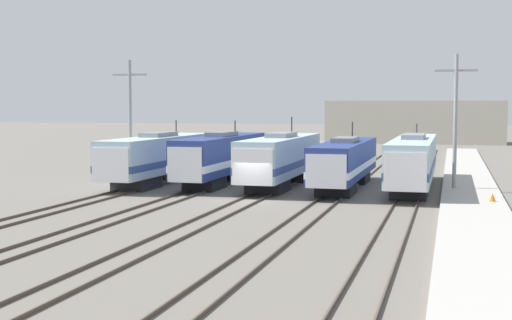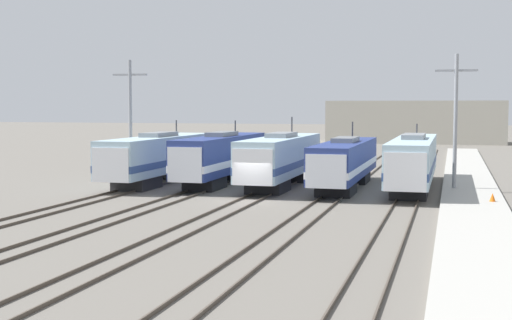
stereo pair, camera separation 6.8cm
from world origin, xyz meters
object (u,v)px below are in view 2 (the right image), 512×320
(locomotive_far_left, at_px, (157,157))
(catenary_tower_right, at_px, (455,119))
(catenary_tower_left, at_px, (130,117))
(locomotive_far_right, at_px, (413,161))
(locomotive_center_right, at_px, (345,162))
(locomotive_center_left, at_px, (220,157))
(traffic_cone, at_px, (492,197))
(locomotive_center, at_px, (280,159))

(locomotive_far_left, distance_m, catenary_tower_right, 23.54)
(catenary_tower_left, bearing_deg, locomotive_far_right, 0.38)
(locomotive_center_right, bearing_deg, locomotive_center_left, 176.75)
(catenary_tower_left, height_order, catenary_tower_right, same)
(locomotive_far_left, distance_m, locomotive_far_right, 20.33)
(catenary_tower_right, bearing_deg, locomotive_center_left, 179.33)
(locomotive_center_right, height_order, catenary_tower_right, catenary_tower_right)
(locomotive_center_left, bearing_deg, catenary_tower_right, -0.67)
(locomotive_center_left, xyz_separation_m, traffic_cone, (20.56, -7.37, -1.62))
(locomotive_center_right, xyz_separation_m, catenary_tower_right, (8.07, 0.36, 3.36))
(catenary_tower_right, bearing_deg, locomotive_far_right, 177.11)
(locomotive_far_left, xyz_separation_m, traffic_cone, (25.64, -6.33, -1.60))
(locomotive_center, bearing_deg, locomotive_far_right, 2.43)
(locomotive_far_right, relative_size, traffic_cone, 36.74)
(locomotive_center_left, height_order, locomotive_center, locomotive_center)
(locomotive_far_left, xyz_separation_m, locomotive_center, (10.15, 0.55, 0.03))
(locomotive_center_left, relative_size, locomotive_center_right, 0.96)
(locomotive_center, height_order, locomotive_far_right, locomotive_center)
(locomotive_center, distance_m, traffic_cone, 17.02)
(locomotive_center, xyz_separation_m, locomotive_center_right, (5.08, -0.09, -0.14))
(locomotive_center_left, height_order, catenary_tower_right, catenary_tower_right)
(locomotive_center, bearing_deg, locomotive_center_right, -0.97)
(catenary_tower_left, bearing_deg, catenary_tower_right, 0.00)
(catenary_tower_left, distance_m, catenary_tower_right, 25.99)
(locomotive_far_right, distance_m, catenary_tower_left, 23.22)
(locomotive_center_left, bearing_deg, traffic_cone, -19.71)
(locomotive_far_right, xyz_separation_m, traffic_cone, (5.33, -7.30, -1.61))
(locomotive_center_right, height_order, catenary_tower_left, catenary_tower_left)
(traffic_cone, bearing_deg, locomotive_far_right, 126.12)
(locomotive_center, distance_m, catenary_tower_right, 13.54)
(locomotive_center_left, relative_size, catenary_tower_left, 1.66)
(locomotive_center_right, distance_m, locomotive_far_right, 5.10)
(locomotive_far_left, height_order, locomotive_center, locomotive_center)
(locomotive_center, height_order, catenary_tower_left, catenary_tower_left)
(locomotive_far_right, bearing_deg, catenary_tower_left, -179.62)
(locomotive_far_left, bearing_deg, locomotive_center_left, 11.55)
(locomotive_far_left, height_order, locomotive_center_left, locomotive_far_left)
(locomotive_far_left, bearing_deg, traffic_cone, -13.87)
(locomotive_far_left, height_order, locomotive_center_right, locomotive_far_left)
(locomotive_center_right, bearing_deg, catenary_tower_right, 2.59)
(locomotive_center_right, xyz_separation_m, locomotive_far_right, (5.08, 0.52, 0.13))
(locomotive_far_right, distance_m, traffic_cone, 9.19)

